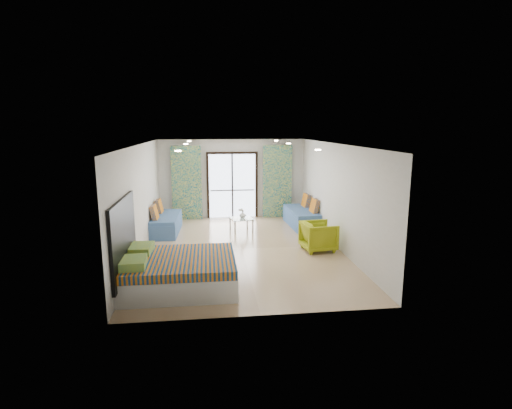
{
  "coord_description": "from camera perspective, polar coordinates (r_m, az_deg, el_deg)",
  "views": [
    {
      "loc": [
        -0.83,
        -9.94,
        3.15
      ],
      "look_at": [
        0.39,
        0.1,
        1.15
      ],
      "focal_mm": 28.0,
      "sensor_mm": 36.0,
      "label": 1
    }
  ],
  "objects": [
    {
      "name": "downlight_e",
      "position": [
        12.96,
        -9.54,
        8.92
      ],
      "size": [
        0.12,
        0.12,
        0.02
      ],
      "primitive_type": "cylinder",
      "color": "#FFE0B2",
      "rests_on": "ceiling"
    },
    {
      "name": "downlight_d",
      "position": [
        11.18,
        4.66,
        8.69
      ],
      "size": [
        0.12,
        0.12,
        0.02
      ],
      "primitive_type": "cylinder",
      "color": "#FFE0B2",
      "rests_on": "ceiling"
    },
    {
      "name": "wall_back",
      "position": [
        13.83,
        -3.42,
        3.7
      ],
      "size": [
        5.0,
        0.01,
        2.7
      ],
      "primitive_type": null,
      "color": "silver",
      "rests_on": "ground"
    },
    {
      "name": "curtain_left",
      "position": [
        13.66,
        -9.88,
        3.03
      ],
      "size": [
        1.0,
        0.1,
        2.5
      ],
      "primitive_type": "cube",
      "color": "beige",
      "rests_on": "floor"
    },
    {
      "name": "headboard",
      "position": [
        8.04,
        -18.39,
        -4.55
      ],
      "size": [
        0.06,
        2.1,
        1.5
      ],
      "primitive_type": "cube",
      "color": "black",
      "rests_on": "floor"
    },
    {
      "name": "curtain_right",
      "position": [
        13.85,
        3.06,
        3.29
      ],
      "size": [
        1.0,
        0.1,
        2.5
      ],
      "primitive_type": "cube",
      "color": "beige",
      "rests_on": "floor"
    },
    {
      "name": "balcony_door",
      "position": [
        13.82,
        -3.41,
        3.3
      ],
      "size": [
        1.76,
        0.08,
        2.28
      ],
      "color": "black",
      "rests_on": "floor"
    },
    {
      "name": "downlight_a",
      "position": [
        7.98,
        -11.08,
        7.53
      ],
      "size": [
        0.12,
        0.12,
        0.02
      ],
      "primitive_type": "cylinder",
      "color": "#FFE0B2",
      "rests_on": "ceiling"
    },
    {
      "name": "downlight_b",
      "position": [
        8.26,
        8.85,
        7.72
      ],
      "size": [
        0.12,
        0.12,
        0.02
      ],
      "primitive_type": "cylinder",
      "color": "#FFE0B2",
      "rests_on": "ceiling"
    },
    {
      "name": "balcony_rail",
      "position": [
        13.87,
        -3.39,
        2.05
      ],
      "size": [
        1.52,
        0.03,
        0.04
      ],
      "primitive_type": "cube",
      "color": "#595451",
      "rests_on": "balcony_door"
    },
    {
      "name": "daybed_left",
      "position": [
        12.23,
        -12.76,
        -2.6
      ],
      "size": [
        0.81,
        1.93,
        0.94
      ],
      "rotation": [
        0.0,
        0.0,
        -0.04
      ],
      "color": "#3E6094",
      "rests_on": "floor"
    },
    {
      "name": "switch_plate",
      "position": [
        9.23,
        -16.96,
        -2.46
      ],
      "size": [
        0.02,
        0.1,
        0.1
      ],
      "primitive_type": "cube",
      "color": "silver",
      "rests_on": "wall_left"
    },
    {
      "name": "coffee_table",
      "position": [
        12.05,
        -2.12,
        -2.15
      ],
      "size": [
        0.75,
        0.75,
        0.73
      ],
      "rotation": [
        0.0,
        0.0,
        0.21
      ],
      "color": "silver",
      "rests_on": "floor"
    },
    {
      "name": "vase",
      "position": [
        12.03,
        -1.93,
        -1.47
      ],
      "size": [
        0.25,
        0.26,
        0.19
      ],
      "primitive_type": "imported",
      "rotation": [
        0.0,
        0.0,
        0.37
      ],
      "color": "white",
      "rests_on": "coffee_table"
    },
    {
      "name": "armchair",
      "position": [
        10.35,
        8.93,
        -4.31
      ],
      "size": [
        0.83,
        0.87,
        0.82
      ],
      "primitive_type": "imported",
      "rotation": [
        0.0,
        0.0,
        1.69
      ],
      "color": "#98A214",
      "rests_on": "floor"
    },
    {
      "name": "ceiling",
      "position": [
        9.99,
        -2.15,
        8.6
      ],
      "size": [
        5.0,
        7.5,
        0.01
      ],
      "primitive_type": null,
      "color": "silver",
      "rests_on": "ground"
    },
    {
      "name": "floor",
      "position": [
        10.46,
        -2.04,
        -6.34
      ],
      "size": [
        5.0,
        7.5,
        0.01
      ],
      "primitive_type": null,
      "color": "tan",
      "rests_on": "ground"
    },
    {
      "name": "daybed_right",
      "position": [
        12.78,
        6.61,
        -1.76
      ],
      "size": [
        0.84,
        1.99,
        0.96
      ],
      "rotation": [
        0.0,
        0.0,
        0.04
      ],
      "color": "#3E6094",
      "rests_on": "floor"
    },
    {
      "name": "bed",
      "position": [
        8.13,
        -11.2,
        -9.41
      ],
      "size": [
        2.23,
        1.82,
        0.77
      ],
      "color": "silver",
      "rests_on": "floor"
    },
    {
      "name": "wall_left",
      "position": [
        10.24,
        -16.18,
        0.62
      ],
      "size": [
        0.01,
        7.5,
        2.7
      ],
      "primitive_type": null,
      "color": "silver",
      "rests_on": "ground"
    },
    {
      "name": "wall_front",
      "position": [
        6.5,
        0.72,
        -4.89
      ],
      "size": [
        5.0,
        0.01,
        2.7
      ],
      "primitive_type": null,
      "color": "silver",
      "rests_on": "ground"
    },
    {
      "name": "downlight_c",
      "position": [
        10.97,
        -9.99,
        8.51
      ],
      "size": [
        0.12,
        0.12,
        0.02
      ],
      "primitive_type": "cylinder",
      "color": "#FFE0B2",
      "rests_on": "ceiling"
    },
    {
      "name": "wall_right",
      "position": [
        10.64,
        11.45,
        1.22
      ],
      "size": [
        0.01,
        7.5,
        2.7
      ],
      "primitive_type": null,
      "color": "silver",
      "rests_on": "ground"
    },
    {
      "name": "downlight_f",
      "position": [
        13.14,
        2.9,
        9.09
      ],
      "size": [
        0.12,
        0.12,
        0.02
      ],
      "primitive_type": "cylinder",
      "color": "#FFE0B2",
      "rests_on": "ceiling"
    }
  ]
}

